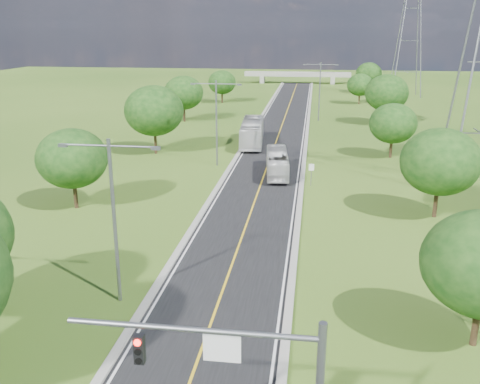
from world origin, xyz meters
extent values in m
plane|color=#2D4F16|center=(0.00, 60.00, 0.00)|extent=(260.00, 260.00, 0.00)
cube|color=black|center=(0.00, 66.00, 0.03)|extent=(8.00, 150.00, 0.06)
cube|color=gray|center=(-4.25, 66.00, 0.11)|extent=(0.50, 150.00, 0.22)
cube|color=gray|center=(4.25, 66.00, 0.11)|extent=(0.50, 150.00, 0.22)
cylinder|color=slate|center=(1.60, -1.00, 6.60)|extent=(8.40, 0.20, 0.20)
cube|color=black|center=(-0.20, -1.00, 5.70)|extent=(0.35, 0.28, 1.05)
cylinder|color=#FF140C|center=(-0.20, -1.16, 6.05)|extent=(0.24, 0.06, 0.24)
cube|color=white|center=(2.60, -1.00, 6.00)|extent=(1.25, 0.06, 1.00)
cylinder|color=slate|center=(5.20, 38.00, 1.20)|extent=(0.08, 0.08, 2.40)
cube|color=white|center=(5.20, 37.97, 2.00)|extent=(0.55, 0.04, 0.70)
cube|color=gray|center=(-10.00, 140.00, 1.00)|extent=(1.20, 3.00, 2.00)
cube|color=gray|center=(10.00, 140.00, 1.00)|extent=(1.20, 3.00, 2.00)
cube|color=gray|center=(0.00, 140.00, 2.60)|extent=(30.00, 3.00, 1.20)
cylinder|color=slate|center=(-6.00, 12.00, 5.00)|extent=(0.22, 0.22, 10.00)
cylinder|color=slate|center=(-7.40, 12.00, 9.60)|extent=(2.80, 0.12, 0.12)
cylinder|color=slate|center=(-4.60, 12.00, 9.60)|extent=(2.80, 0.12, 0.12)
cube|color=slate|center=(-8.70, 12.00, 9.55)|extent=(0.50, 0.25, 0.18)
cube|color=slate|center=(-3.30, 12.00, 9.55)|extent=(0.50, 0.25, 0.18)
cylinder|color=slate|center=(-6.00, 45.00, 5.00)|extent=(0.22, 0.22, 10.00)
cylinder|color=slate|center=(-7.40, 45.00, 9.60)|extent=(2.80, 0.12, 0.12)
cylinder|color=slate|center=(-4.60, 45.00, 9.60)|extent=(2.80, 0.12, 0.12)
cube|color=slate|center=(-8.70, 45.00, 9.55)|extent=(0.50, 0.25, 0.18)
cube|color=slate|center=(-3.30, 45.00, 9.55)|extent=(0.50, 0.25, 0.18)
cylinder|color=slate|center=(6.00, 78.00, 5.00)|extent=(0.22, 0.22, 10.00)
cylinder|color=slate|center=(4.60, 78.00, 9.60)|extent=(2.80, 0.12, 0.12)
cylinder|color=slate|center=(7.40, 78.00, 9.60)|extent=(2.80, 0.12, 0.12)
cube|color=slate|center=(3.30, 78.00, 9.55)|extent=(0.50, 0.25, 0.18)
cube|color=slate|center=(8.70, 78.00, 9.55)|extent=(0.50, 0.25, 0.18)
cylinder|color=black|center=(-16.00, 28.00, 1.35)|extent=(0.36, 0.36, 2.70)
ellipsoid|color=#10370F|center=(-16.00, 28.00, 4.65)|extent=(6.30, 6.30, 5.36)
cylinder|color=black|center=(-15.00, 50.00, 1.62)|extent=(0.36, 0.36, 3.24)
ellipsoid|color=#10370F|center=(-15.00, 50.00, 5.58)|extent=(7.56, 7.56, 6.43)
cylinder|color=black|center=(-17.00, 74.00, 1.44)|extent=(0.36, 0.36, 2.88)
ellipsoid|color=#10370F|center=(-17.00, 74.00, 4.96)|extent=(6.72, 6.72, 5.71)
cylinder|color=black|center=(-14.50, 98.00, 1.26)|extent=(0.36, 0.36, 2.52)
ellipsoid|color=#10370F|center=(-14.50, 98.00, 4.34)|extent=(5.88, 5.88, 5.00)
cylinder|color=black|center=(14.00, 10.00, 1.35)|extent=(0.36, 0.36, 2.70)
cylinder|color=black|center=(16.00, 30.00, 1.44)|extent=(0.36, 0.36, 2.88)
ellipsoid|color=#10370F|center=(16.00, 30.00, 4.96)|extent=(6.72, 6.72, 5.71)
cylinder|color=black|center=(15.00, 52.00, 1.26)|extent=(0.36, 0.36, 2.52)
ellipsoid|color=#10370F|center=(15.00, 52.00, 4.34)|extent=(5.88, 5.88, 5.00)
cylinder|color=black|center=(17.00, 76.00, 1.53)|extent=(0.36, 0.36, 3.06)
ellipsoid|color=#10370F|center=(17.00, 76.00, 5.27)|extent=(7.14, 7.14, 6.07)
cylinder|color=black|center=(14.50, 100.00, 1.17)|extent=(0.36, 0.36, 2.34)
ellipsoid|color=#10370F|center=(14.50, 100.00, 4.03)|extent=(5.46, 5.46, 4.64)
cylinder|color=black|center=(18.00, 120.00, 1.35)|extent=(0.36, 0.36, 2.70)
ellipsoid|color=#10370F|center=(18.00, 120.00, 4.65)|extent=(6.30, 6.30, 5.36)
imported|color=beige|center=(1.39, 41.70, 1.40)|extent=(3.20, 9.83, 2.69)
imported|color=silver|center=(-3.20, 56.96, 1.77)|extent=(3.78, 12.49, 3.43)
camera|label=1|loc=(5.26, -15.81, 16.03)|focal=40.00mm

